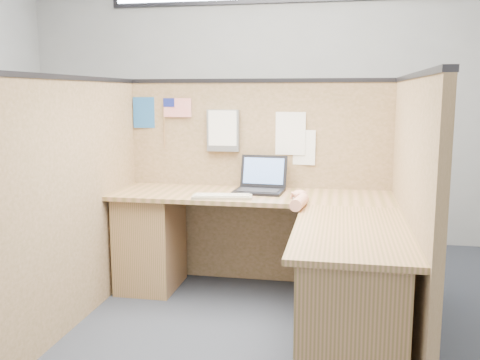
% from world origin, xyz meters
% --- Properties ---
extents(floor, '(5.00, 5.00, 0.00)m').
position_xyz_m(floor, '(0.00, 0.00, 0.00)').
color(floor, black).
rests_on(floor, ground).
extents(wall_back, '(5.00, 0.00, 5.00)m').
position_xyz_m(wall_back, '(0.00, 2.25, 1.40)').
color(wall_back, gray).
rests_on(wall_back, floor).
extents(cubicle_partitions, '(2.06, 1.83, 1.53)m').
position_xyz_m(cubicle_partitions, '(0.00, 0.43, 0.77)').
color(cubicle_partitions, brown).
rests_on(cubicle_partitions, floor).
extents(l_desk, '(1.95, 1.75, 0.73)m').
position_xyz_m(l_desk, '(0.18, 0.29, 0.39)').
color(l_desk, brown).
rests_on(l_desk, floor).
extents(laptop, '(0.36, 0.35, 0.25)m').
position_xyz_m(laptop, '(0.05, 0.79, 0.79)').
color(laptop, black).
rests_on(laptop, l_desk).
extents(keyboard, '(0.41, 0.19, 0.03)m').
position_xyz_m(keyboard, '(-0.16, 0.48, 0.74)').
color(keyboard, gray).
rests_on(keyboard, l_desk).
extents(mouse, '(0.13, 0.10, 0.05)m').
position_xyz_m(mouse, '(0.35, 0.48, 0.75)').
color(mouse, silver).
rests_on(mouse, l_desk).
extents(hand_forearm, '(0.11, 0.39, 0.08)m').
position_xyz_m(hand_forearm, '(0.36, 0.33, 0.77)').
color(hand_forearm, tan).
rests_on(hand_forearm, l_desk).
extents(blue_poster, '(0.17, 0.02, 0.23)m').
position_xyz_m(blue_poster, '(-0.88, 0.97, 1.28)').
color(blue_poster, '#1E518D').
rests_on(blue_poster, cubicle_partitions).
extents(american_flag, '(0.22, 0.01, 0.38)m').
position_xyz_m(american_flag, '(-0.64, 0.96, 1.30)').
color(american_flag, olive).
rests_on(american_flag, cubicle_partitions).
extents(file_holder, '(0.24, 0.05, 0.31)m').
position_xyz_m(file_holder, '(-0.26, 0.94, 1.15)').
color(file_holder, slate).
rests_on(file_holder, cubicle_partitions).
extents(paper_left, '(0.20, 0.03, 0.26)m').
position_xyz_m(paper_left, '(0.32, 0.97, 1.03)').
color(paper_left, white).
rests_on(paper_left, cubicle_partitions).
extents(paper_right, '(0.25, 0.02, 0.31)m').
position_xyz_m(paper_right, '(0.23, 0.97, 1.13)').
color(paper_right, white).
rests_on(paper_right, cubicle_partitions).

